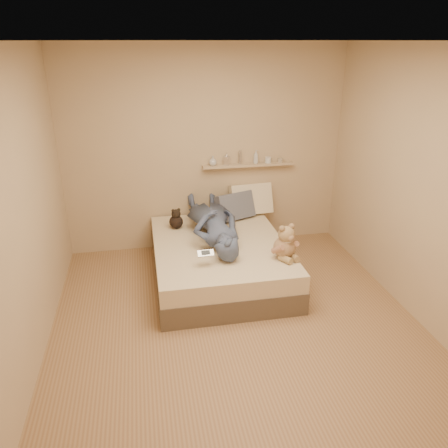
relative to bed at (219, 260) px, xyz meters
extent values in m
plane|color=#97744E|center=(0.00, -0.93, -0.22)|extent=(3.80, 3.80, 0.00)
plane|color=silver|center=(0.00, -0.93, 2.38)|extent=(3.80, 3.80, 0.00)
plane|color=tan|center=(0.00, 0.97, 1.08)|extent=(3.60, 0.00, 3.60)
plane|color=tan|center=(0.00, -2.83, 1.08)|extent=(3.60, 0.00, 3.60)
plane|color=tan|center=(-1.80, -0.93, 1.08)|extent=(0.00, 3.80, 3.80)
plane|color=tan|center=(1.80, -0.93, 1.08)|extent=(0.00, 3.80, 3.80)
cube|color=brown|center=(0.00, 0.00, -0.10)|extent=(1.50, 1.90, 0.25)
cube|color=beige|center=(0.00, 0.00, 0.13)|extent=(1.48, 1.88, 0.20)
cube|color=#B0B4B7|center=(-0.24, -0.53, 0.37)|extent=(0.17, 0.08, 0.06)
cube|color=black|center=(-0.24, -0.53, 0.39)|extent=(0.09, 0.04, 0.03)
sphere|color=#A8775C|center=(0.62, -0.49, 0.34)|extent=(0.24, 0.24, 0.24)
sphere|color=#A27F59|center=(0.62, -0.51, 0.50)|extent=(0.18, 0.18, 0.18)
sphere|color=#916C4F|center=(0.56, -0.53, 0.58)|extent=(0.07, 0.07, 0.07)
sphere|color=#8B6A4C|center=(0.68, -0.49, 0.58)|extent=(0.07, 0.07, 0.07)
sphere|color=#8A694C|center=(0.65, -0.58, 0.49)|extent=(0.07, 0.07, 0.07)
cylinder|color=#A16F56|center=(0.52, -0.55, 0.36)|extent=(0.14, 0.16, 0.13)
cylinder|color=#9E6E54|center=(0.73, -0.48, 0.36)|extent=(0.06, 0.15, 0.13)
cylinder|color=#A18456|center=(0.59, -0.60, 0.26)|extent=(0.14, 0.17, 0.08)
cylinder|color=#91744D|center=(0.70, -0.57, 0.26)|extent=(0.09, 0.16, 0.08)
cylinder|color=beige|center=(0.62, -0.51, 0.43)|extent=(0.16, 0.16, 0.02)
sphere|color=black|center=(-0.45, 0.52, 0.31)|extent=(0.17, 0.17, 0.17)
sphere|color=black|center=(-0.45, 0.51, 0.42)|extent=(0.11, 0.11, 0.11)
sphere|color=black|center=(-0.48, 0.50, 0.47)|extent=(0.04, 0.04, 0.04)
sphere|color=black|center=(-0.41, 0.52, 0.47)|extent=(0.04, 0.04, 0.04)
cube|color=beige|center=(0.58, 0.83, 0.43)|extent=(0.57, 0.33, 0.43)
cube|color=#565868|center=(0.33, 0.69, 0.40)|extent=(0.56, 0.41, 0.37)
imported|color=#3F4464|center=(-0.04, 0.19, 0.41)|extent=(0.63, 1.56, 0.37)
cube|color=tan|center=(0.55, 0.91, 0.88)|extent=(1.20, 0.12, 0.03)
imported|color=#B8BCC1|center=(0.08, 0.91, 0.96)|extent=(0.14, 0.14, 0.13)
imported|color=white|center=(0.27, 0.91, 0.97)|extent=(0.10, 0.10, 0.16)
cylinder|color=silver|center=(0.44, 0.91, 0.98)|extent=(0.04, 0.04, 0.18)
imported|color=silver|center=(0.65, 0.91, 0.98)|extent=(0.07, 0.07, 0.17)
cylinder|color=silver|center=(0.82, 0.91, 0.93)|extent=(0.08, 0.08, 0.08)
cylinder|color=#B3A999|center=(0.99, 0.91, 0.92)|extent=(0.07, 0.07, 0.06)
camera|label=1|loc=(-0.81, -4.47, 2.38)|focal=35.00mm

